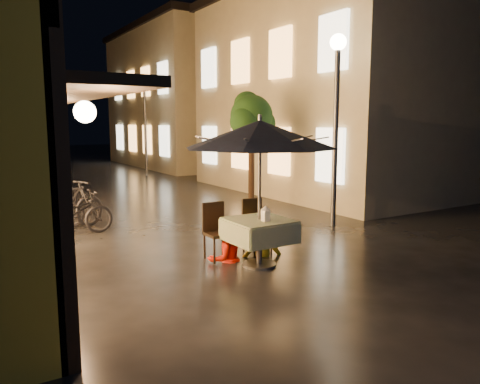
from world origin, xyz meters
TOP-DOWN VIEW (x-y plane):
  - ground at (0.00, 0.00)m, footprint 90.00×90.00m
  - east_building_near at (7.49, 6.50)m, footprint 7.30×9.30m
  - east_building_far at (7.49, 18.00)m, footprint 7.30×10.30m
  - street_tree at (2.41, 4.51)m, footprint 1.43×1.20m
  - streetlamp_near at (3.00, 2.00)m, footprint 0.36×0.36m
  - streetlamp_far at (3.00, 14.00)m, footprint 0.36×0.36m
  - cafe_table at (-0.10, 0.40)m, footprint 0.99×0.99m
  - patio_umbrella at (-0.10, 0.40)m, footprint 2.47×2.47m
  - cafe_chair_left at (-0.50, 1.13)m, footprint 0.42×0.42m
  - cafe_chair_right at (0.30, 1.13)m, footprint 0.42×0.42m
  - table_lantern at (-0.10, 0.22)m, footprint 0.16×0.16m
  - person_orange at (-0.42, 0.96)m, footprint 0.73×0.60m
  - person_yellow at (0.29, 0.90)m, footprint 1.04×0.79m
  - bicycle_0 at (-2.31, 4.07)m, footprint 1.81×0.74m
  - bicycle_1 at (-2.26, 4.63)m, footprint 1.91×1.18m
  - bicycle_2 at (-2.67, 4.96)m, footprint 1.70×0.60m
  - bicycle_3 at (-2.79, 6.78)m, footprint 1.87×1.07m
  - bicycle_4 at (-2.36, 7.15)m, footprint 2.01×1.13m
  - bicycle_5 at (-2.42, 9.01)m, footprint 1.90×0.79m

SIDE VIEW (x-z plane):
  - ground at x=0.00m, z-range 0.00..0.00m
  - bicycle_2 at x=-2.67m, z-range 0.00..0.89m
  - bicycle_0 at x=-2.31m, z-range 0.00..0.93m
  - bicycle_4 at x=-2.36m, z-range 0.00..1.00m
  - cafe_chair_left at x=-0.50m, z-range 0.05..1.03m
  - cafe_chair_right at x=0.30m, z-range 0.05..1.03m
  - bicycle_3 at x=-2.79m, z-range 0.00..1.08m
  - bicycle_5 at x=-2.42m, z-range 0.00..1.11m
  - bicycle_1 at x=-2.26m, z-range 0.00..1.11m
  - cafe_table at x=-0.10m, z-range 0.20..0.98m
  - person_orange at x=-0.42m, z-range 0.00..1.39m
  - person_yellow at x=0.29m, z-range 0.00..1.42m
  - table_lantern at x=-0.10m, z-range 0.79..1.04m
  - patio_umbrella at x=-0.10m, z-range 0.92..3.38m
  - street_tree at x=2.41m, z-range 0.85..4.00m
  - streetlamp_near at x=3.00m, z-range 0.80..5.03m
  - streetlamp_far at x=3.00m, z-range 0.80..5.03m
  - east_building_near at x=7.49m, z-range 0.01..6.81m
  - east_building_far at x=7.49m, z-range 0.01..7.31m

